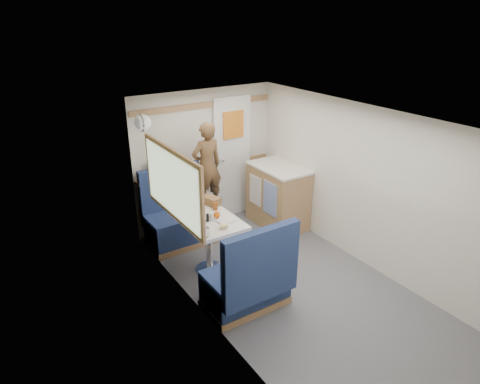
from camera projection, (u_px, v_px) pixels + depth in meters
floor at (302, 294)px, 4.89m from camera, size 4.50×4.50×0.00m
ceiling at (314, 122)px, 4.10m from camera, size 4.50×4.50×0.00m
wall_back at (205, 158)px, 6.23m from camera, size 2.20×0.02×2.00m
wall_left at (217, 244)px, 3.95m from camera, size 0.02×4.50×2.00m
wall_right at (378, 193)px, 5.05m from camera, size 0.02×4.50×2.00m
oak_trim_low at (206, 168)px, 6.28m from camera, size 2.15×0.02×0.08m
oak_trim_high at (204, 105)px, 5.91m from camera, size 2.15×0.02×0.08m
side_window at (172, 184)px, 4.63m from camera, size 0.04×1.30×0.72m
rear_door at (232, 155)px, 6.44m from camera, size 0.62×0.12×1.86m
dinette_table at (209, 230)px, 5.11m from camera, size 0.62×0.92×0.72m
bench_far at (179, 222)px, 5.89m from camera, size 0.90×0.59×1.05m
bench_near at (249, 284)px, 4.55m from camera, size 0.90×0.59×1.05m
ledge at (168, 177)px, 5.86m from camera, size 0.90×0.14×0.04m
dome_light at (143, 123)px, 5.11m from camera, size 0.20×0.20×0.20m
galley_counter at (278, 196)px, 6.31m from camera, size 0.57×0.92×0.92m
person at (207, 166)px, 5.75m from camera, size 0.45×0.30×1.21m
duffel_bag at (168, 168)px, 5.81m from camera, size 0.52×0.34×0.23m
tray at (223, 217)px, 5.06m from camera, size 0.27×0.34×0.02m
orange_fruit at (217, 215)px, 5.02m from camera, size 0.08×0.08×0.08m
cheese_block at (224, 226)px, 4.80m from camera, size 0.11×0.09×0.03m
wine_glass at (200, 212)px, 4.93m from camera, size 0.08×0.08×0.17m
tumbler_left at (207, 232)px, 4.63m from camera, size 0.07×0.07×0.11m
beer_glass at (215, 206)px, 5.26m from camera, size 0.06×0.06×0.09m
pepper_grinder at (208, 218)px, 4.97m from camera, size 0.04×0.04×0.10m
salt_grinder at (212, 217)px, 4.99m from camera, size 0.04×0.04×0.10m
bread_loaf at (211, 201)px, 5.40m from camera, size 0.19×0.27×0.10m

